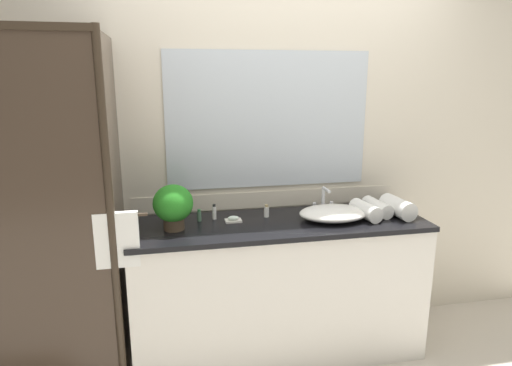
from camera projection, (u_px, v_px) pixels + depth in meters
The scene contains 14 objects.
ground_plane at pixel (278, 351), 2.89m from camera, with size 8.00×8.00×0.00m, color beige.
wall_back_with_mirror at pixel (268, 148), 2.91m from camera, with size 4.40×0.06×2.60m.
vanity_cabinet at pixel (279, 288), 2.79m from camera, with size 1.80×0.58×0.90m.
shower_enclosure at pixel (46, 226), 2.23m from camera, with size 1.20×0.59×2.00m.
sink_basin at pixel (333, 213), 2.71m from camera, with size 0.43×0.32×0.08m, color white.
faucet at pixel (323, 203), 2.88m from camera, with size 0.17×0.13×0.17m.
potted_plant at pixel (173, 205), 2.51m from camera, with size 0.23×0.23×0.27m.
soap_dish at pixel (233, 219), 2.67m from camera, with size 0.10×0.07×0.04m.
amenity_bottle_body_wash at pixel (199, 216), 2.68m from camera, with size 0.03×0.03×0.07m.
amenity_bottle_shampoo at pixel (214, 212), 2.71m from camera, with size 0.02×0.02×0.09m.
amenity_bottle_conditioner at pixel (267, 211), 2.76m from camera, with size 0.03×0.03×0.08m.
rolled_towel_near_edge at pixel (398, 207), 2.77m from camera, with size 0.12×0.12×0.26m, color white.
rolled_towel_middle at pixel (377, 207), 2.82m from camera, with size 0.09×0.09×0.25m, color white.
rolled_towel_far_edge at pixel (365, 210), 2.73m from camera, with size 0.10×0.10×0.24m, color white.
Camera 1 is at (-0.65, -2.47, 1.76)m, focal length 30.72 mm.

